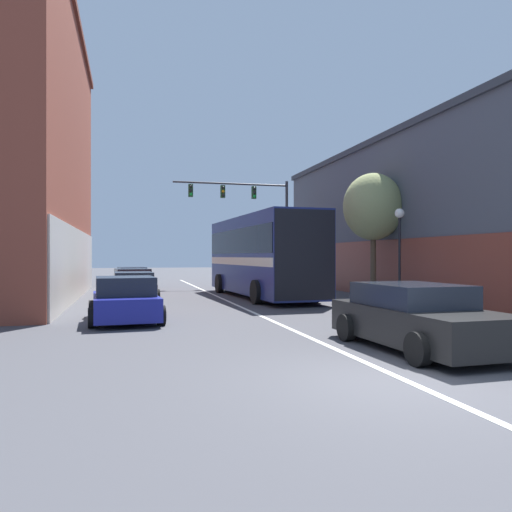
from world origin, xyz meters
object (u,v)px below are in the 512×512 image
Objects in this scene: bus at (262,253)px; street_tree_near at (373,207)px; parked_car_left_near at (132,277)px; parked_car_left_far at (133,288)px; parked_car_left_mid at (125,300)px; traffic_signal_gantry at (251,208)px; parked_car_left_distant at (132,281)px; street_lamp at (400,241)px; hatchback_foreground at (417,318)px.

street_tree_near reaches higher than bus.
parked_car_left_near is 1.06× the size of parked_car_left_far.
traffic_signal_gantry is at bearing -30.00° from parked_car_left_mid.
parked_car_left_mid is 12.64m from street_tree_near.
parked_car_left_distant is 1.13× the size of street_lamp.
bus reaches higher than hatchback_foreground.
hatchback_foreground is 1.05× the size of parked_car_left_distant.
street_tree_near is at bearing -127.24° from parked_car_left_distant.
hatchback_foreground is 9.73m from street_lamp.
parked_car_left_near is at bearing 130.09° from street_tree_near.
parked_car_left_far is at bearing 97.91° from bus.
parked_car_left_near is (-5.66, 23.95, -0.06)m from hatchback_foreground.
hatchback_foreground is at bearing -118.49° from street_lamp.
traffic_signal_gantry is (1.84, 21.94, 4.45)m from hatchback_foreground.
street_lamp is at bearing -97.74° from street_tree_near.
bus is 2.39× the size of hatchback_foreground.
parked_car_left_mid reaches higher than parked_car_left_near.
street_tree_near reaches higher than street_lamp.
traffic_signal_gantry is (1.53, 8.19, 2.98)m from bus.
hatchback_foreground is 0.61× the size of traffic_signal_gantry.
traffic_signal_gantry is at bearing -6.77° from hatchback_foreground.
street_tree_near is at bearing -73.65° from traffic_signal_gantry.
parked_car_left_mid is at bearing 137.58° from bus.
parked_car_left_mid is (-6.00, 6.13, -0.03)m from hatchback_foreground.
parked_car_left_mid is (-0.34, -17.82, 0.04)m from parked_car_left_near.
bus is 5.62m from street_tree_near.
traffic_signal_gantry reaches higher than parked_car_left_distant.
bus is at bearing -3.29° from hatchback_foreground.
traffic_signal_gantry reaches higher than street_tree_near.
street_lamp is (10.24, -9.46, 1.93)m from parked_car_left_distant.
parked_car_left_near is 11.33m from parked_car_left_far.
parked_car_left_far is at bearing 22.28° from hatchback_foreground.
hatchback_foreground is at bearing -113.59° from street_tree_near.
parked_car_left_distant is at bearing 173.65° from parked_car_left_near.
hatchback_foreground is 1.16× the size of parked_car_left_mid.
parked_car_left_distant is 0.58× the size of traffic_signal_gantry.
parked_car_left_far is 5.23m from parked_car_left_distant.
bus is 2.78× the size of parked_car_left_mid.
hatchback_foreground is at bearing -172.85° from parked_car_left_near.
parked_car_left_distant is (-0.02, -6.10, 0.03)m from parked_car_left_near.
bus is at bearing -100.56° from traffic_signal_gantry.
traffic_signal_gantry is (7.53, 9.32, 4.49)m from parked_car_left_far.
parked_car_left_near is at bearing -2.49° from parked_car_left_far.
parked_car_left_near is at bearing -5.99° from parked_car_left_distant.
hatchback_foreground is 18.73m from parked_car_left_distant.
parked_car_left_far is at bearing -128.92° from traffic_signal_gantry.
street_lamp is 0.67× the size of street_tree_near.
street_lamp reaches higher than parked_car_left_mid.
street_lamp reaches higher than parked_car_left_near.
parked_car_left_distant is (-5.68, 17.85, -0.03)m from hatchback_foreground.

